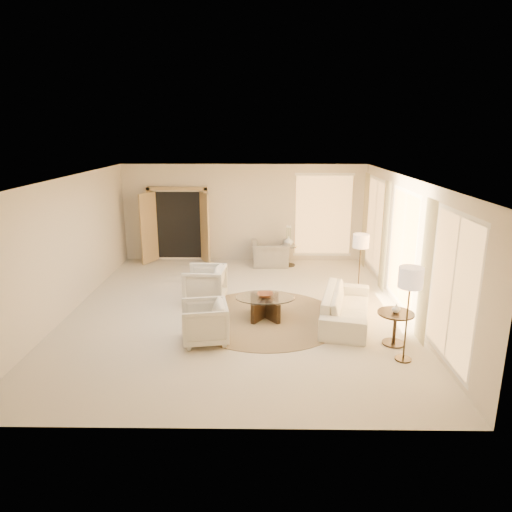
{
  "coord_description": "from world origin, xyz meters",
  "views": [
    {
      "loc": [
        0.53,
        -9.06,
        3.7
      ],
      "look_at": [
        0.4,
        0.4,
        1.1
      ],
      "focal_mm": 32.0,
      "sensor_mm": 36.0,
      "label": 1
    }
  ],
  "objects_px": {
    "armchair_right": "(204,321)",
    "bowl": "(265,295)",
    "floor_lamp_near": "(361,244)",
    "armchair_left": "(205,282)",
    "floor_lamp_far": "(410,282)",
    "side_vase": "(289,241)",
    "sofa": "(346,306)",
    "end_vase": "(396,309)",
    "accent_chair": "(271,250)",
    "side_table": "(288,253)",
    "coffee_table": "(265,304)",
    "end_table": "(395,323)"
  },
  "relations": [
    {
      "from": "side_table",
      "to": "coffee_table",
      "type": "bearing_deg",
      "value": -100.26
    },
    {
      "from": "floor_lamp_far",
      "to": "side_vase",
      "type": "xyz_separation_m",
      "value": [
        -1.63,
        5.53,
        -0.66
      ]
    },
    {
      "from": "armchair_right",
      "to": "side_table",
      "type": "bearing_deg",
      "value": 150.17
    },
    {
      "from": "end_table",
      "to": "side_table",
      "type": "xyz_separation_m",
      "value": [
        -1.63,
        4.94,
        -0.06
      ]
    },
    {
      "from": "coffee_table",
      "to": "floor_lamp_near",
      "type": "bearing_deg",
      "value": 30.05
    },
    {
      "from": "side_vase",
      "to": "end_vase",
      "type": "bearing_deg",
      "value": -71.79
    },
    {
      "from": "armchair_left",
      "to": "end_table",
      "type": "height_order",
      "value": "armchair_left"
    },
    {
      "from": "accent_chair",
      "to": "bowl",
      "type": "bearing_deg",
      "value": 85.77
    },
    {
      "from": "sofa",
      "to": "side_table",
      "type": "relative_size",
      "value": 3.73
    },
    {
      "from": "floor_lamp_far",
      "to": "end_vase",
      "type": "distance_m",
      "value": 0.91
    },
    {
      "from": "floor_lamp_near",
      "to": "side_vase",
      "type": "xyz_separation_m",
      "value": [
        -1.47,
        2.51,
        -0.54
      ]
    },
    {
      "from": "side_table",
      "to": "side_vase",
      "type": "relative_size",
      "value": 2.26
    },
    {
      "from": "accent_chair",
      "to": "floor_lamp_far",
      "type": "height_order",
      "value": "floor_lamp_far"
    },
    {
      "from": "coffee_table",
      "to": "floor_lamp_near",
      "type": "xyz_separation_m",
      "value": [
        2.15,
        1.25,
        0.97
      ]
    },
    {
      "from": "armchair_left",
      "to": "end_vase",
      "type": "relative_size",
      "value": 5.53
    },
    {
      "from": "sofa",
      "to": "end_table",
      "type": "height_order",
      "value": "sofa"
    },
    {
      "from": "sofa",
      "to": "end_vase",
      "type": "distance_m",
      "value": 1.26
    },
    {
      "from": "side_table",
      "to": "end_table",
      "type": "bearing_deg",
      "value": -71.79
    },
    {
      "from": "sofa",
      "to": "bowl",
      "type": "relative_size",
      "value": 6.72
    },
    {
      "from": "floor_lamp_far",
      "to": "side_vase",
      "type": "height_order",
      "value": "floor_lamp_far"
    },
    {
      "from": "coffee_table",
      "to": "side_vase",
      "type": "xyz_separation_m",
      "value": [
        0.68,
        3.75,
        0.44
      ]
    },
    {
      "from": "sofa",
      "to": "side_vase",
      "type": "distance_m",
      "value": 4.07
    },
    {
      "from": "accent_chair",
      "to": "coffee_table",
      "type": "xyz_separation_m",
      "value": [
        -0.18,
        -3.75,
        -0.18
      ]
    },
    {
      "from": "side_table",
      "to": "bowl",
      "type": "xyz_separation_m",
      "value": [
        -0.68,
        -3.75,
        0.13
      ]
    },
    {
      "from": "side_vase",
      "to": "end_table",
      "type": "bearing_deg",
      "value": -71.79
    },
    {
      "from": "armchair_left",
      "to": "side_vase",
      "type": "xyz_separation_m",
      "value": [
        2.01,
        2.86,
        0.27
      ]
    },
    {
      "from": "accent_chair",
      "to": "end_table",
      "type": "xyz_separation_m",
      "value": [
        2.13,
        -4.94,
        -0.05
      ]
    },
    {
      "from": "floor_lamp_far",
      "to": "bowl",
      "type": "bearing_deg",
      "value": 142.39
    },
    {
      "from": "armchair_right",
      "to": "floor_lamp_near",
      "type": "xyz_separation_m",
      "value": [
        3.25,
        2.38,
        0.84
      ]
    },
    {
      "from": "armchair_right",
      "to": "floor_lamp_near",
      "type": "bearing_deg",
      "value": 116.36
    },
    {
      "from": "accent_chair",
      "to": "coffee_table",
      "type": "height_order",
      "value": "accent_chair"
    },
    {
      "from": "floor_lamp_far",
      "to": "bowl",
      "type": "height_order",
      "value": "floor_lamp_far"
    },
    {
      "from": "armchair_right",
      "to": "floor_lamp_far",
      "type": "bearing_deg",
      "value": 69.49
    },
    {
      "from": "armchair_right",
      "to": "end_vase",
      "type": "relative_size",
      "value": 5.13
    },
    {
      "from": "armchair_right",
      "to": "bowl",
      "type": "relative_size",
      "value": 2.51
    },
    {
      "from": "armchair_right",
      "to": "side_table",
      "type": "xyz_separation_m",
      "value": [
        1.78,
        4.89,
        -0.05
      ]
    },
    {
      "from": "armchair_left",
      "to": "bowl",
      "type": "relative_size",
      "value": 2.71
    },
    {
      "from": "end_table",
      "to": "side_vase",
      "type": "relative_size",
      "value": 2.45
    },
    {
      "from": "armchair_right",
      "to": "bowl",
      "type": "height_order",
      "value": "armchair_right"
    },
    {
      "from": "side_vase",
      "to": "sofa",
      "type": "bearing_deg",
      "value": -76.65
    },
    {
      "from": "sofa",
      "to": "armchair_left",
      "type": "distance_m",
      "value": 3.15
    },
    {
      "from": "floor_lamp_near",
      "to": "floor_lamp_far",
      "type": "bearing_deg",
      "value": -87.13
    },
    {
      "from": "sofa",
      "to": "end_vase",
      "type": "height_order",
      "value": "end_vase"
    },
    {
      "from": "armchair_left",
      "to": "bowl",
      "type": "xyz_separation_m",
      "value": [
        1.33,
        -0.9,
        0.04
      ]
    },
    {
      "from": "armchair_right",
      "to": "side_vase",
      "type": "height_order",
      "value": "side_vase"
    },
    {
      "from": "end_table",
      "to": "sofa",
      "type": "bearing_deg",
      "value": 124.7
    },
    {
      "from": "coffee_table",
      "to": "accent_chair",
      "type": "bearing_deg",
      "value": 87.31
    },
    {
      "from": "accent_chair",
      "to": "side_vase",
      "type": "bearing_deg",
      "value": 178.46
    },
    {
      "from": "floor_lamp_near",
      "to": "sofa",
      "type": "bearing_deg",
      "value": -110.52
    },
    {
      "from": "coffee_table",
      "to": "side_vase",
      "type": "bearing_deg",
      "value": 79.74
    }
  ]
}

